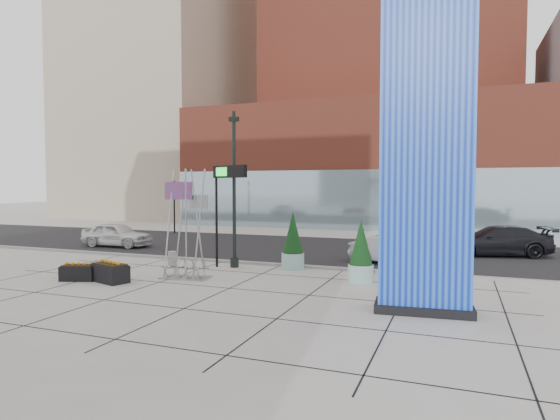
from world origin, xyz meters
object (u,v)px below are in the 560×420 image
(lamp_post, at_px, (234,204))
(overhead_street_sign, at_px, (232,180))
(blue_pylon, at_px, (426,159))
(car_silver_mid, at_px, (394,250))
(concrete_bollard, at_px, (172,259))
(car_white_west, at_px, (117,235))
(public_art_sculpture, at_px, (186,250))

(lamp_post, distance_m, overhead_street_sign, 1.08)
(blue_pylon, bearing_deg, car_silver_mid, 97.47)
(concrete_bollard, relative_size, car_white_west, 0.17)
(lamp_post, height_order, concrete_bollard, lamp_post)
(public_art_sculpture, xyz_separation_m, concrete_bollard, (-1.97, 1.97, -0.79))
(blue_pylon, height_order, car_white_west, blue_pylon)
(blue_pylon, xyz_separation_m, public_art_sculpture, (-9.24, 1.83, -3.32))
(blue_pylon, distance_m, public_art_sculpture, 9.99)
(overhead_street_sign, bearing_deg, car_white_west, -177.26)
(public_art_sculpture, relative_size, car_white_west, 1.02)
(blue_pylon, relative_size, public_art_sculpture, 2.11)
(blue_pylon, relative_size, car_white_west, 2.16)
(overhead_street_sign, height_order, car_silver_mid, overhead_street_sign)
(concrete_bollard, bearing_deg, car_silver_mid, 24.36)
(public_art_sculpture, relative_size, concrete_bollard, 6.08)
(lamp_post, xyz_separation_m, concrete_bollard, (-2.66, -1.00, -2.51))
(blue_pylon, bearing_deg, lamp_post, 145.10)
(lamp_post, bearing_deg, public_art_sculpture, -102.97)
(overhead_street_sign, xyz_separation_m, car_white_west, (-9.81, 4.00, -3.21))
(overhead_street_sign, bearing_deg, car_silver_mid, 52.06)
(public_art_sculpture, relative_size, car_silver_mid, 1.07)
(blue_pylon, xyz_separation_m, car_silver_mid, (-1.87, 8.04, -3.79))
(concrete_bollard, distance_m, overhead_street_sign, 4.52)
(car_white_west, relative_size, car_silver_mid, 1.04)
(lamp_post, bearing_deg, blue_pylon, -29.30)
(lamp_post, bearing_deg, car_white_west, 158.86)
(car_silver_mid, bearing_deg, concrete_bollard, 126.15)
(car_white_west, bearing_deg, overhead_street_sign, -115.01)
(lamp_post, xyz_separation_m, car_white_west, (-9.82, 3.80, -2.15))
(overhead_street_sign, bearing_deg, concrete_bollard, -138.28)
(blue_pylon, relative_size, concrete_bollard, 12.84)
(car_white_west, distance_m, car_silver_mid, 16.53)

